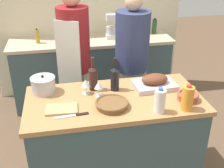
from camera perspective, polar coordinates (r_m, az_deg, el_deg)
The scene contains 21 objects.
kitchen_island at distance 2.61m, azimuth 0.46°, elevation -11.36°, with size 1.48×0.72×0.89m.
back_counter at distance 3.94m, azimuth -4.04°, elevation 2.84°, with size 2.15×0.60×0.90m.
back_wall at distance 4.02m, azimuth -5.08°, elevation 15.64°, with size 2.65×0.10×2.55m.
roasting_pan at distance 2.54m, azimuth 8.62°, elevation 0.32°, with size 0.38×0.27×0.13m.
wicker_basket at distance 2.22m, azimuth -0.04°, elevation -4.05°, with size 0.27×0.27×0.05m.
cutting_board at distance 2.23m, azimuth -10.18°, elevation -5.01°, with size 0.25×0.18×0.02m.
stock_pot at distance 2.49m, azimuth -13.78°, elevation -0.18°, with size 0.21×0.21×0.17m.
mixing_bowl at distance 2.40m, azimuth 15.13°, elevation -2.37°, with size 0.18×0.18×0.06m.
juice_jug at distance 2.24m, azimuth 15.10°, elevation -2.80°, with size 0.09×0.09×0.21m.
milk_jug at distance 2.16m, azimuth 9.68°, elevation -3.43°, with size 0.09×0.09×0.21m.
wine_bottle_green at distance 2.45m, azimuth -3.85°, elevation 1.39°, with size 0.08×0.08×0.30m.
wine_bottle_dark at distance 2.44m, azimuth 0.58°, elevation 1.30°, with size 0.08×0.08×0.30m.
wine_glass_left at distance 2.35m, azimuth -2.72°, elevation -0.32°, with size 0.07×0.07×0.14m.
wine_glass_right at distance 2.40m, azimuth -5.38°, elevation 0.07°, with size 0.07×0.07×0.13m.
knife_chef at distance 2.15m, azimuth -7.93°, elevation -6.35°, with size 0.26×0.05×0.01m.
stand_mixer at distance 3.78m, azimuth 0.18°, elevation 11.25°, with size 0.18×0.14×0.32m.
condiment_bottle_tall at distance 3.71m, azimuth -14.91°, elevation 9.32°, with size 0.05×0.05×0.19m.
condiment_bottle_short at distance 4.04m, azimuth 8.61°, elevation 11.50°, with size 0.06×0.06×0.21m.
condiment_bottle_extra at distance 4.03m, azimuth 6.95°, elevation 11.52°, with size 0.05×0.05×0.21m.
person_cook_aproned at distance 3.03m, azimuth -7.55°, elevation 5.04°, with size 0.35×0.37×1.69m.
person_cook_guest at distance 3.16m, azimuth 4.03°, elevation 5.01°, with size 0.37×0.37×1.61m.
Camera 1 is at (-0.41, -2.00, 2.06)m, focal length 45.00 mm.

